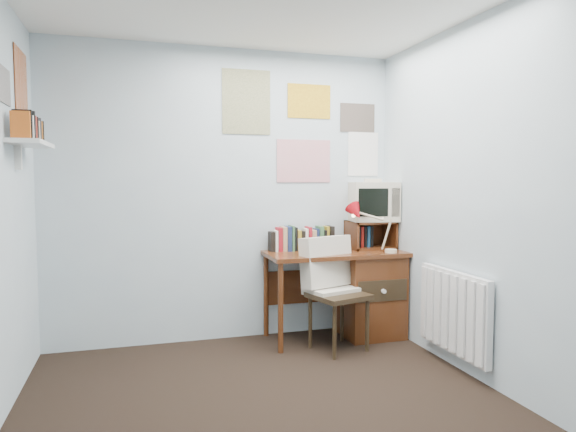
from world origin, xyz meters
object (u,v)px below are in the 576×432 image
at_px(desk_lamp, 391,231).
at_px(desk, 363,290).
at_px(tv_riser, 371,235).
at_px(desk_chair, 339,296).
at_px(wall_shelf, 31,144).
at_px(radiator, 454,312).
at_px(crt_tv, 373,200).

bearing_deg(desk_lamp, desk, 142.37).
bearing_deg(desk, tv_riser, 42.96).
distance_m(desk_lamp, tv_riser, 0.31).
xyz_separation_m(desk_chair, wall_shelf, (-2.21, -0.07, 1.17)).
relative_size(desk_lamp, radiator, 0.47).
distance_m(crt_tv, wall_shelf, 2.80).
distance_m(desk, radiator, 0.97).
relative_size(desk_chair, radiator, 1.11).
height_order(crt_tv, wall_shelf, wall_shelf).
distance_m(desk_lamp, radiator, 0.92).
xyz_separation_m(crt_tv, radiator, (0.14, -1.06, -0.78)).
distance_m(tv_riser, crt_tv, 0.32).
height_order(desk_chair, desk_lamp, desk_lamp).
height_order(desk, desk_lamp, desk_lamp).
bearing_deg(desk, wall_shelf, -171.60).
xyz_separation_m(desk_chair, radiator, (0.65, -0.62, -0.03)).
bearing_deg(desk, desk_chair, -139.80).
relative_size(desk_lamp, crt_tv, 0.93).
height_order(tv_riser, crt_tv, crt_tv).
bearing_deg(crt_tv, wall_shelf, -159.78).
bearing_deg(desk_chair, crt_tv, 23.98).
relative_size(desk_lamp, tv_riser, 0.94).
height_order(desk_chair, tv_riser, tv_riser).
bearing_deg(wall_shelf, crt_tv, 10.63).
bearing_deg(wall_shelf, radiator, -10.89).
height_order(desk_chair, radiator, desk_chair).
distance_m(desk, crt_tv, 0.82).
bearing_deg(radiator, desk_chair, 136.08).
bearing_deg(radiator, tv_riser, 99.28).
relative_size(desk, crt_tv, 2.97).
xyz_separation_m(desk_chair, tv_riser, (0.48, 0.42, 0.44)).
bearing_deg(tv_riser, desk, -137.04).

